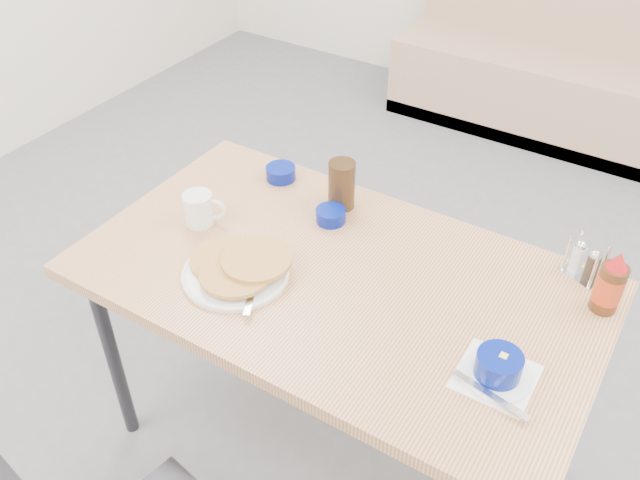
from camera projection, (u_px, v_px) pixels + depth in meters
The scene contains 11 objects.
booth_bench at pixel (570, 73), 3.76m from camera, with size 1.90×0.56×1.22m.
dining_table at pixel (336, 291), 1.86m from camera, with size 1.40×0.80×0.76m.
pancake_plate at pixel (237, 269), 1.81m from camera, with size 0.29×0.29×0.05m.
coffee_mug at pixel (200, 209), 1.97m from camera, with size 0.12×0.09×0.10m.
grits_setting at pixel (498, 369), 1.53m from camera, with size 0.19×0.18×0.07m.
creamer_bowl at pixel (281, 173), 2.18m from camera, with size 0.10×0.10×0.04m.
butter_bowl at pixel (331, 215), 2.00m from camera, with size 0.09×0.09×0.04m.
amber_tumbler at pixel (342, 185), 2.02m from camera, with size 0.08×0.08×0.15m, color #311F0F.
condiment_caddy at pixel (584, 264), 1.79m from camera, with size 0.12×0.10×0.12m.
syrup_bottle at pixel (610, 285), 1.67m from camera, with size 0.07×0.07×0.18m.
sugar_wrapper at pixel (271, 270), 1.84m from camera, with size 0.04×0.02×0.00m, color #E2704B.
Camera 1 is at (0.69, -0.93, 1.97)m, focal length 38.00 mm.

